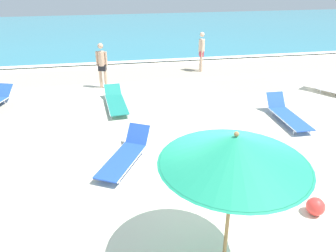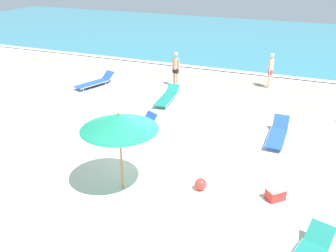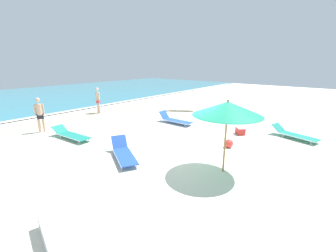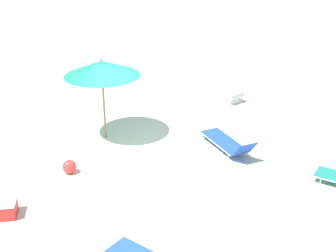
% 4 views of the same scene
% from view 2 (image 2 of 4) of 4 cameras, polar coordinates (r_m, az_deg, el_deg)
% --- Properties ---
extents(ground_plane, '(60.00, 60.00, 0.16)m').
position_cam_2_polar(ground_plane, '(12.08, -2.70, -6.44)').
color(ground_plane, beige).
extents(ocean_water, '(60.00, 18.97, 0.07)m').
position_cam_2_polar(ocean_water, '(30.85, 13.77, 12.68)').
color(ocean_water, teal).
rests_on(ocean_water, ground_plane).
extents(beach_umbrella, '(2.14, 2.14, 2.37)m').
position_cam_2_polar(beach_umbrella, '(10.07, -7.47, 0.57)').
color(beach_umbrella, '#9E7547').
rests_on(beach_umbrella, ground_plane).
extents(lounger_stack, '(1.05, 1.98, 0.41)m').
position_cam_2_polar(lounger_stack, '(14.30, -22.43, -1.89)').
color(lounger_stack, white).
rests_on(lounger_stack, ground_plane).
extents(sun_lounger_beside_umbrella, '(1.31, 2.30, 0.55)m').
position_cam_2_polar(sun_lounger_beside_umbrella, '(19.56, -11.08, 6.61)').
color(sun_lounger_beside_umbrella, blue).
rests_on(sun_lounger_beside_umbrella, ground_plane).
extents(sun_lounger_near_water_left, '(0.78, 2.32, 0.47)m').
position_cam_2_polar(sun_lounger_near_water_left, '(17.16, -0.13, 4.46)').
color(sun_lounger_near_water_left, '#1E8475').
rests_on(sun_lounger_near_water_left, ground_plane).
extents(sun_lounger_near_water_right, '(1.52, 2.11, 0.61)m').
position_cam_2_polar(sun_lounger_near_water_right, '(14.08, -5.44, -0.33)').
color(sun_lounger_near_water_right, blue).
rests_on(sun_lounger_near_water_right, ground_plane).
extents(sun_lounger_mid_beach_solo, '(0.65, 2.09, 0.62)m').
position_cam_2_polar(sun_lounger_mid_beach_solo, '(14.12, 16.34, -1.22)').
color(sun_lounger_mid_beach_solo, blue).
rests_on(sun_lounger_mid_beach_solo, ground_plane).
extents(beachgoer_wading_adult, '(0.27, 0.45, 1.76)m').
position_cam_2_polar(beachgoer_wading_adult, '(19.38, 15.38, 8.46)').
color(beachgoer_wading_adult, beige).
rests_on(beachgoer_wading_adult, ground_plane).
extents(beachgoer_shoreline_child, '(0.43, 0.27, 1.76)m').
position_cam_2_polar(beachgoer_shoreline_child, '(18.93, 1.20, 8.96)').
color(beachgoer_shoreline_child, tan).
rests_on(beachgoer_shoreline_child, ground_plane).
extents(beach_ball, '(0.36, 0.36, 0.36)m').
position_cam_2_polar(beach_ball, '(10.87, 4.99, -8.82)').
color(beach_ball, red).
rests_on(beach_ball, ground_plane).
extents(cooler_box, '(0.60, 0.60, 0.37)m').
position_cam_2_polar(cooler_box, '(10.85, 16.08, -9.85)').
color(cooler_box, red).
rests_on(cooler_box, ground_plane).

